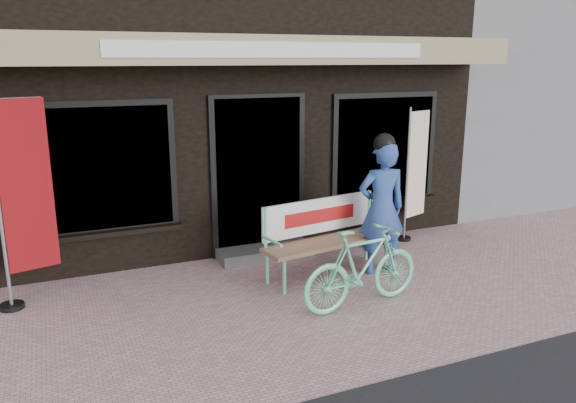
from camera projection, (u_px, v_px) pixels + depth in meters
name	position (u px, v px, depth m)	size (l,w,h in m)	color
ground	(322.00, 308.00, 6.15)	(70.00, 70.00, 0.00)	#BD9195
storefront	(198.00, 38.00, 9.83)	(7.00, 6.77, 6.00)	black
neighbor_right_near	(536.00, 52.00, 13.60)	(10.00, 7.00, 5.60)	slate
bench	(325.00, 231.00, 7.01)	(1.80, 0.73, 0.95)	#71DDAC
person	(382.00, 206.00, 6.97)	(0.67, 0.49, 1.78)	#2D4F9E
bicycle	(362.00, 267.00, 6.09)	(0.42, 1.50, 0.90)	#71DDAC
nobori_red	(22.00, 198.00, 5.97)	(0.69, 0.32, 2.34)	gray
nobori_cream	(415.00, 172.00, 8.33)	(0.58, 0.31, 1.98)	gray
menu_stand	(378.00, 218.00, 8.09)	(0.42, 0.17, 0.82)	black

